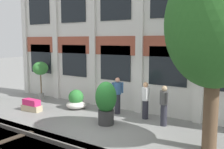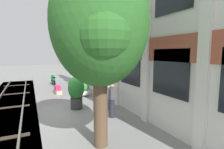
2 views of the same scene
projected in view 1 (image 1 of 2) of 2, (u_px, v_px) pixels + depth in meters
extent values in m
plane|color=gray|center=(104.00, 128.00, 10.02)|extent=(80.00, 80.00, 0.00)
cube|color=silver|center=(143.00, 34.00, 12.04)|extent=(16.28, 0.50, 7.29)
cube|color=#9E4C38|center=(140.00, 46.00, 11.89)|extent=(16.28, 0.06, 0.90)
cube|color=silver|center=(25.00, 36.00, 16.37)|extent=(0.36, 0.16, 7.29)
cube|color=silver|center=(55.00, 35.00, 14.84)|extent=(0.36, 0.16, 7.29)
cube|color=silver|center=(93.00, 34.00, 13.32)|extent=(0.36, 0.16, 7.29)
cube|color=silver|center=(140.00, 34.00, 11.79)|extent=(0.36, 0.16, 7.29)
cube|color=silver|center=(201.00, 33.00, 10.26)|extent=(0.36, 0.16, 7.29)
cube|color=black|center=(41.00, 59.00, 15.81)|extent=(1.74, 0.04, 1.70)
cube|color=black|center=(74.00, 61.00, 14.29)|extent=(1.74, 0.04, 1.70)
cube|color=black|center=(115.00, 63.00, 12.76)|extent=(1.74, 0.04, 1.70)
cube|color=black|center=(167.00, 66.00, 11.23)|extent=(1.74, 0.04, 1.70)
cube|color=black|center=(39.00, 10.00, 15.44)|extent=(1.74, 0.04, 1.70)
cube|color=black|center=(73.00, 6.00, 13.91)|extent=(1.74, 0.04, 1.70)
cube|color=black|center=(115.00, 2.00, 12.38)|extent=(1.74, 0.04, 1.70)
cube|color=#605B56|center=(63.00, 145.00, 8.26)|extent=(24.28, 0.07, 0.15)
cube|color=#382D23|center=(6.00, 141.00, 8.78)|extent=(0.24, 2.10, 0.03)
cylinder|color=brown|center=(211.00, 106.00, 7.87)|extent=(0.44, 0.44, 2.79)
ellipsoid|color=#286023|center=(215.00, 24.00, 7.55)|extent=(2.91, 2.91, 3.78)
sphere|color=#286023|center=(192.00, 37.00, 8.18)|extent=(1.60, 1.60, 1.60)
ellipsoid|color=beige|center=(76.00, 105.00, 12.91)|extent=(1.00, 1.00, 0.39)
sphere|color=#2D7A33|center=(76.00, 97.00, 12.86)|extent=(0.74, 0.74, 0.74)
cylinder|color=gray|center=(41.00, 96.00, 15.24)|extent=(0.31, 0.31, 0.30)
cylinder|color=brown|center=(41.00, 82.00, 15.13)|extent=(0.07, 0.07, 1.30)
ellipsoid|color=#388438|center=(40.00, 68.00, 15.03)|extent=(0.89, 0.89, 0.76)
cube|color=tan|center=(32.00, 108.00, 12.49)|extent=(1.05, 0.52, 0.29)
cube|color=#DB2866|center=(31.00, 102.00, 12.45)|extent=(0.91, 0.37, 0.28)
cylinder|color=#333333|center=(106.00, 117.00, 10.48)|extent=(0.63, 0.63, 0.59)
ellipsoid|color=#236B28|center=(106.00, 97.00, 10.37)|extent=(0.85, 0.85, 1.24)
cylinder|color=#282833|center=(164.00, 115.00, 10.31)|extent=(0.26, 0.26, 0.86)
cylinder|color=#4C4C4C|center=(164.00, 98.00, 10.22)|extent=(0.34, 0.34, 0.52)
sphere|color=tan|center=(164.00, 89.00, 10.17)|extent=(0.22, 0.22, 0.22)
cylinder|color=#4C4C4C|center=(161.00, 96.00, 10.41)|extent=(0.09, 0.09, 0.47)
cylinder|color=#4C4C4C|center=(167.00, 98.00, 10.01)|extent=(0.09, 0.09, 0.47)
cylinder|color=#282833|center=(145.00, 110.00, 11.23)|extent=(0.26, 0.26, 0.81)
cylinder|color=silver|center=(146.00, 94.00, 11.14)|extent=(0.34, 0.34, 0.57)
sphere|color=tan|center=(146.00, 85.00, 11.08)|extent=(0.22, 0.22, 0.22)
cylinder|color=silver|center=(145.00, 92.00, 11.35)|extent=(0.09, 0.09, 0.51)
cylinder|color=silver|center=(146.00, 94.00, 10.91)|extent=(0.09, 0.09, 0.51)
cylinder|color=#282833|center=(118.00, 104.00, 11.99)|extent=(0.26, 0.26, 0.92)
cylinder|color=#33598C|center=(118.00, 88.00, 11.90)|extent=(0.34, 0.34, 0.54)
sphere|color=tan|center=(118.00, 80.00, 11.85)|extent=(0.22, 0.22, 0.22)
cylinder|color=#33598C|center=(113.00, 88.00, 11.89)|extent=(0.09, 0.09, 0.48)
cylinder|color=#33598C|center=(122.00, 88.00, 11.90)|extent=(0.09, 0.09, 0.48)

